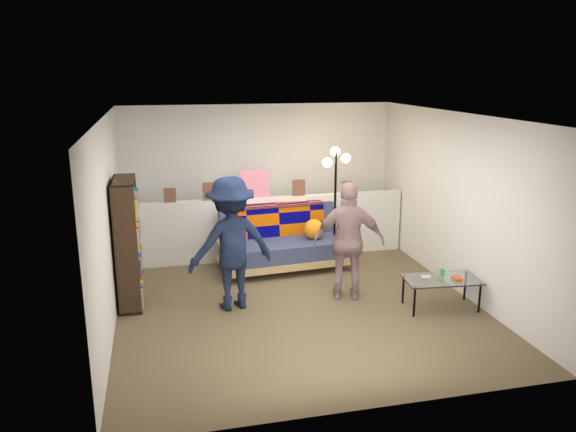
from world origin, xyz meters
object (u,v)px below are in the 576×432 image
Objects in this scene: person_left at (231,244)px; person_right at (349,241)px; futon_sofa at (284,243)px; floor_lamp at (336,182)px; bookshelf at (128,247)px; coffee_table at (442,281)px.

person_left reaches higher than person_right.
person_right is at bearing -67.59° from futon_sofa.
floor_lamp reaches higher than person_right.
bookshelf is at bearing -158.54° from futon_sofa.
coffee_table is 0.63× the size of person_right.
floor_lamp is at bearing -83.82° from person_right.
person_left is at bearing -126.76° from futon_sofa.
bookshelf is 0.97× the size of person_left.
futon_sofa is 1.68m from person_left.
futon_sofa is 2.43m from bookshelf.
futon_sofa is at bearing 21.46° from bookshelf.
floor_lamp is at bearing -155.18° from person_left.
bookshelf is at bearing 164.59° from coffee_table.
futon_sofa is 2.51m from coffee_table.
person_left is at bearing -18.43° from bookshelf.
futon_sofa is at bearing -173.95° from floor_lamp.
floor_lamp is (3.06, 0.97, 0.52)m from bookshelf.
person_right is (-1.04, 0.58, 0.42)m from coffee_table.
person_left is 1.08× the size of person_right.
person_left is (-2.57, 0.64, 0.48)m from coffee_table.
floor_lamp is (-0.77, 2.02, 0.91)m from coffee_table.
futon_sofa is at bearing 129.63° from coffee_table.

